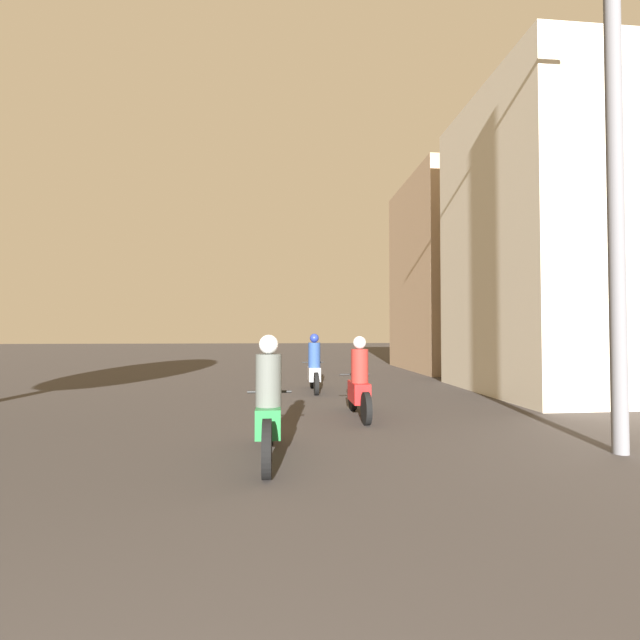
# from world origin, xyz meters

# --- Properties ---
(motorcycle_green) EXTENTS (0.60, 2.06, 1.56)m
(motorcycle_green) POSITION_xyz_m (0.55, 5.62, 0.62)
(motorcycle_green) COLOR black
(motorcycle_green) RESTS_ON ground_plane
(motorcycle_red) EXTENTS (0.60, 1.93, 1.51)m
(motorcycle_red) POSITION_xyz_m (2.17, 8.11, 0.61)
(motorcycle_red) COLOR black
(motorcycle_red) RESTS_ON ground_plane
(motorcycle_silver) EXTENTS (0.60, 1.94, 1.54)m
(motorcycle_silver) POSITION_xyz_m (1.61, 11.61, 0.63)
(motorcycle_silver) COLOR black
(motorcycle_silver) RESTS_ON ground_plane
(building_right_near) EXTENTS (5.67, 5.25, 7.87)m
(building_right_near) POSITION_xyz_m (8.65, 10.78, 3.94)
(building_right_near) COLOR beige
(building_right_near) RESTS_ON ground_plane
(building_right_far) EXTENTS (4.39, 5.71, 7.98)m
(building_right_far) POSITION_xyz_m (8.20, 17.65, 3.99)
(building_right_far) COLOR tan
(building_right_far) RESTS_ON ground_plane
(utility_pole_near) EXTENTS (1.60, 0.20, 8.42)m
(utility_pole_near) POSITION_xyz_m (5.13, 5.44, 4.38)
(utility_pole_near) COLOR slate
(utility_pole_near) RESTS_ON ground_plane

